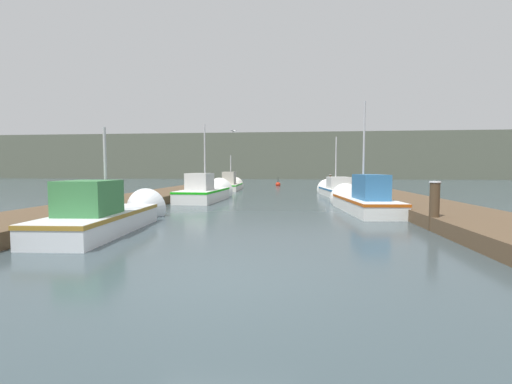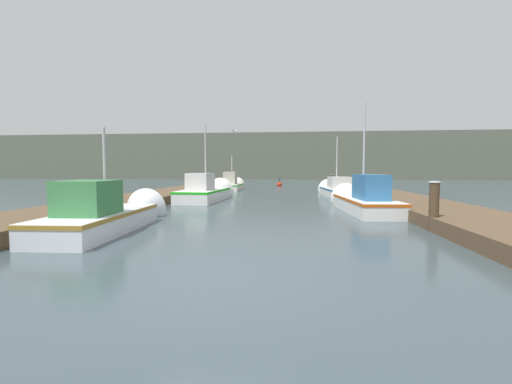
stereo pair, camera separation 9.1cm
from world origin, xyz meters
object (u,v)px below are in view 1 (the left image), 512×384
(fishing_boat_2, at_px, (208,192))
(fishing_boat_4, at_px, (231,185))
(mooring_piling_0, at_px, (330,180))
(seagull_lead, at_px, (234,131))
(fishing_boat_0, at_px, (113,214))
(mooring_piling_3, at_px, (434,206))
(channel_buoy, at_px, (278,184))
(fishing_boat_3, at_px, (334,189))
(mooring_piling_1, at_px, (226,181))
(fishing_boat_1, at_px, (361,200))
(mooring_piling_2, at_px, (226,180))

(fishing_boat_2, relative_size, fishing_boat_4, 1.00)
(mooring_piling_0, relative_size, seagull_lead, 2.21)
(fishing_boat_0, relative_size, mooring_piling_3, 4.07)
(fishing_boat_4, height_order, channel_buoy, fishing_boat_4)
(fishing_boat_3, relative_size, fishing_boat_4, 0.87)
(fishing_boat_3, height_order, mooring_piling_0, fishing_boat_3)
(mooring_piling_0, height_order, channel_buoy, mooring_piling_0)
(fishing_boat_4, xyz_separation_m, channel_buoy, (3.69, 6.35, -0.26))
(fishing_boat_2, relative_size, fishing_boat_3, 1.16)
(mooring_piling_1, bearing_deg, seagull_lead, -75.79)
(channel_buoy, bearing_deg, fishing_boat_1, -78.35)
(mooring_piling_1, xyz_separation_m, mooring_piling_2, (-0.05, 0.13, 0.07))
(mooring_piling_1, bearing_deg, fishing_boat_4, -70.90)
(fishing_boat_1, distance_m, fishing_boat_3, 8.56)
(fishing_boat_3, relative_size, mooring_piling_2, 3.71)
(seagull_lead, bearing_deg, mooring_piling_0, -5.22)
(fishing_boat_0, distance_m, fishing_boat_3, 15.85)
(fishing_boat_1, relative_size, channel_buoy, 5.84)
(fishing_boat_1, height_order, mooring_piling_1, fishing_boat_1)
(fishing_boat_0, height_order, fishing_boat_2, fishing_boat_2)
(fishing_boat_4, height_order, mooring_piling_1, fishing_boat_4)
(fishing_boat_0, relative_size, fishing_boat_4, 0.96)
(fishing_boat_2, distance_m, mooring_piling_1, 12.95)
(mooring_piling_1, relative_size, mooring_piling_3, 0.88)
(fishing_boat_1, distance_m, fishing_boat_2, 8.65)
(fishing_boat_4, relative_size, mooring_piling_2, 4.28)
(mooring_piling_0, xyz_separation_m, mooring_piling_2, (-9.93, -2.15, 0.09))
(fishing_boat_2, xyz_separation_m, seagull_lead, (0.86, 3.81, 3.77))
(fishing_boat_0, xyz_separation_m, mooring_piling_1, (-0.96, 22.26, 0.19))
(fishing_boat_4, distance_m, mooring_piling_3, 20.66)
(fishing_boat_3, bearing_deg, fishing_boat_4, 139.60)
(fishing_boat_0, relative_size, mooring_piling_1, 4.61)
(fishing_boat_4, bearing_deg, fishing_boat_0, -92.44)
(fishing_boat_4, bearing_deg, mooring_piling_1, 107.00)
(fishing_boat_4, relative_size, mooring_piling_3, 4.23)
(fishing_boat_4, xyz_separation_m, mooring_piling_3, (8.93, -18.63, 0.29))
(mooring_piling_1, height_order, mooring_piling_3, mooring_piling_3)
(fishing_boat_2, bearing_deg, fishing_boat_3, 32.65)
(fishing_boat_4, relative_size, channel_buoy, 5.81)
(fishing_boat_1, xyz_separation_m, channel_buoy, (-4.20, 20.37, -0.31))
(mooring_piling_0, relative_size, mooring_piling_1, 0.98)
(mooring_piling_1, distance_m, channel_buoy, 5.79)
(fishing_boat_2, distance_m, mooring_piling_2, 13.08)
(fishing_boat_1, height_order, fishing_boat_3, fishing_boat_1)
(fishing_boat_4, height_order, mooring_piling_3, fishing_boat_4)
(fishing_boat_0, height_order, fishing_boat_4, fishing_boat_4)
(fishing_boat_0, relative_size, fishing_boat_1, 0.96)
(mooring_piling_3, distance_m, seagull_lead, 15.25)
(mooring_piling_1, bearing_deg, mooring_piling_2, 112.89)
(mooring_piling_0, distance_m, mooring_piling_2, 10.16)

